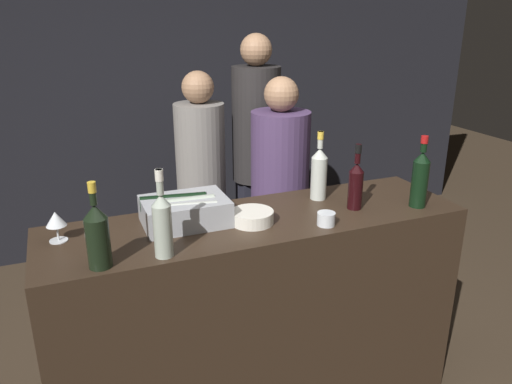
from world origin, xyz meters
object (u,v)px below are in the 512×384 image
object	(u,v)px
red_wine_bottle_black_foil	(356,183)
rose_wine_bottle	(319,172)
candle_votive	(326,219)
person_grey_polo	(201,178)
red_wine_bottle_burgundy	(420,177)
person_in_hoodie	(280,192)
bowl_white	(252,217)
ice_bin_with_bottles	(184,210)
person_blond_tee	(256,154)
wine_glass	(56,220)
white_wine_bottle	(162,222)
champagne_bottle	(97,234)

from	to	relation	value
red_wine_bottle_black_foil	rose_wine_bottle	world-z (taller)	rose_wine_bottle
candle_votive	person_grey_polo	size ratio (longest dim) A/B	0.05
red_wine_bottle_burgundy	person_in_hoodie	world-z (taller)	person_in_hoodie
candle_votive	person_in_hoodie	size ratio (longest dim) A/B	0.05
bowl_white	rose_wine_bottle	world-z (taller)	rose_wine_bottle
red_wine_bottle_black_foil	person_grey_polo	world-z (taller)	person_grey_polo
ice_bin_with_bottles	person_blond_tee	bearing A→B (deg)	53.95
bowl_white	person_in_hoodie	bearing A→B (deg)	57.56
rose_wine_bottle	person_in_hoodie	bearing A→B (deg)	83.19
red_wine_bottle_black_foil	person_grey_polo	distance (m)	1.34
bowl_white	wine_glass	size ratio (longest dim) A/B	1.49
rose_wine_bottle	person_in_hoodie	size ratio (longest dim) A/B	0.22
white_wine_bottle	red_wine_bottle_black_foil	xyz separation A→B (m)	(0.96, 0.15, -0.01)
white_wine_bottle	person_blond_tee	size ratio (longest dim) A/B	0.19
candle_votive	champagne_bottle	world-z (taller)	champagne_bottle
white_wine_bottle	bowl_white	bearing A→B (deg)	21.42
person_in_hoodie	person_blond_tee	size ratio (longest dim) A/B	0.88
wine_glass	person_blond_tee	xyz separation A→B (m)	(1.32, 1.06, -0.13)
red_wine_bottle_black_foil	rose_wine_bottle	size ratio (longest dim) A/B	0.92
bowl_white	person_in_hoodie	size ratio (longest dim) A/B	0.12
bowl_white	red_wine_bottle_burgundy	world-z (taller)	red_wine_bottle_burgundy
red_wine_bottle_black_foil	person_grey_polo	size ratio (longest dim) A/B	0.20
ice_bin_with_bottles	red_wine_bottle_black_foil	bearing A→B (deg)	-9.11
champagne_bottle	person_in_hoodie	distance (m)	1.55
red_wine_bottle_burgundy	person_blond_tee	distance (m)	1.35
wine_glass	bowl_white	bearing A→B (deg)	-8.87
person_grey_polo	candle_votive	bearing A→B (deg)	-73.09
ice_bin_with_bottles	rose_wine_bottle	bearing A→B (deg)	4.55
person_grey_polo	red_wine_bottle_black_foil	bearing A→B (deg)	-62.37
wine_glass	white_wine_bottle	size ratio (longest dim) A/B	0.37
wine_glass	person_in_hoodie	size ratio (longest dim) A/B	0.08
person_in_hoodie	rose_wine_bottle	bearing A→B (deg)	-46.04
red_wine_bottle_burgundy	ice_bin_with_bottles	bearing A→B (deg)	168.73
candle_votive	person_in_hoodie	distance (m)	0.98
ice_bin_with_bottles	red_wine_bottle_burgundy	distance (m)	1.14
wine_glass	rose_wine_bottle	world-z (taller)	rose_wine_bottle
candle_votive	rose_wine_bottle	size ratio (longest dim) A/B	0.24
candle_votive	red_wine_bottle_burgundy	xyz separation A→B (m)	(0.53, 0.03, 0.12)
bowl_white	candle_votive	world-z (taller)	candle_votive
ice_bin_with_bottles	person_grey_polo	size ratio (longest dim) A/B	0.23
ice_bin_with_bottles	red_wine_bottle_burgundy	world-z (taller)	red_wine_bottle_burgundy
rose_wine_bottle	white_wine_bottle	bearing A→B (deg)	-158.66
candle_votive	white_wine_bottle	distance (m)	0.74
candle_votive	rose_wine_bottle	bearing A→B (deg)	67.29
red_wine_bottle_black_foil	person_blond_tee	xyz separation A→B (m)	(-0.02, 1.21, -0.16)
red_wine_bottle_black_foil	person_in_hoodie	xyz separation A→B (m)	(-0.02, 0.81, -0.31)
wine_glass	person_grey_polo	distance (m)	1.45
red_wine_bottle_burgundy	candle_votive	bearing A→B (deg)	-176.34
wine_glass	white_wine_bottle	world-z (taller)	white_wine_bottle
wine_glass	red_wine_bottle_burgundy	distance (m)	1.66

